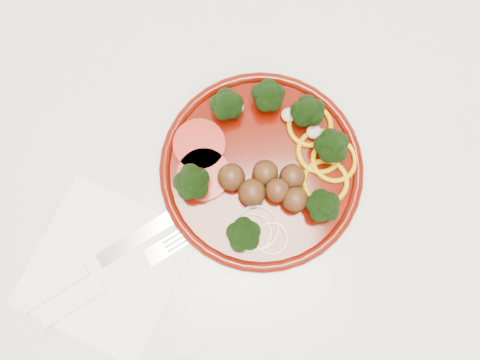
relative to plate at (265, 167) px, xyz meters
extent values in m
cube|color=silver|center=(0.16, 0.01, -0.48)|extent=(2.40, 0.60, 0.87)
cube|color=beige|center=(0.16, 0.01, -0.03)|extent=(2.40, 0.60, 0.03)
cylinder|color=#480902|center=(0.00, 0.00, -0.01)|extent=(0.26, 0.26, 0.01)
torus|color=#480902|center=(0.00, 0.00, 0.00)|extent=(0.26, 0.26, 0.01)
sphere|color=#482612|center=(0.03, -0.02, 0.01)|extent=(0.03, 0.03, 0.03)
sphere|color=#482612|center=(-0.02, -0.03, 0.01)|extent=(0.03, 0.03, 0.03)
sphere|color=#482612|center=(0.00, -0.01, 0.01)|extent=(0.03, 0.03, 0.03)
sphere|color=#482612|center=(0.01, -0.03, 0.01)|extent=(0.03, 0.03, 0.03)
sphere|color=#482612|center=(0.03, -0.05, 0.01)|extent=(0.03, 0.03, 0.03)
sphere|color=#482612|center=(-0.04, -0.01, 0.01)|extent=(0.03, 0.03, 0.03)
torus|color=#B68806|center=(0.07, 0.01, 0.00)|extent=(0.06, 0.06, 0.01)
torus|color=#B68806|center=(0.07, -0.03, 0.00)|extent=(0.06, 0.06, 0.01)
torus|color=#B68806|center=(0.07, 0.04, 0.00)|extent=(0.06, 0.06, 0.01)
torus|color=#B68806|center=(0.09, -0.01, 0.00)|extent=(0.06, 0.06, 0.01)
cylinder|color=#720A07|center=(-0.08, 0.05, 0.00)|extent=(0.07, 0.07, 0.01)
cylinder|color=#720A07|center=(-0.08, 0.01, 0.00)|extent=(0.07, 0.07, 0.01)
torus|color=beige|center=(-0.03, -0.08, 0.00)|extent=(0.05, 0.05, 0.00)
torus|color=beige|center=(-0.01, -0.09, 0.00)|extent=(0.04, 0.04, 0.00)
torus|color=beige|center=(-0.03, -0.07, 0.00)|extent=(0.06, 0.06, 0.00)
ellipsoid|color=#C6B793|center=(0.04, 0.06, 0.00)|extent=(0.02, 0.02, 0.01)
ellipsoid|color=#C6B793|center=(-0.02, 0.08, 0.00)|extent=(0.02, 0.02, 0.01)
ellipsoid|color=#C6B793|center=(0.07, 0.03, 0.00)|extent=(0.02, 0.02, 0.01)
cube|color=white|center=(-0.22, -0.08, -0.01)|extent=(0.25, 0.25, 0.00)
cube|color=silver|center=(-0.17, -0.05, -0.01)|extent=(0.12, 0.06, 0.00)
cube|color=white|center=(-0.28, -0.10, -0.01)|extent=(0.09, 0.05, 0.01)
cube|color=white|center=(-0.26, -0.12, -0.01)|extent=(0.08, 0.04, 0.01)
cube|color=silver|center=(-0.16, -0.08, -0.01)|extent=(0.03, 0.03, 0.00)
cube|color=silver|center=(-0.13, -0.08, -0.01)|extent=(0.03, 0.01, 0.00)
cube|color=silver|center=(-0.13, -0.07, -0.01)|extent=(0.03, 0.01, 0.00)
cube|color=silver|center=(-0.13, -0.07, -0.01)|extent=(0.03, 0.01, 0.00)
cube|color=silver|center=(-0.13, -0.06, -0.01)|extent=(0.03, 0.01, 0.00)
camera|label=1|loc=(-0.06, -0.12, 0.58)|focal=35.00mm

